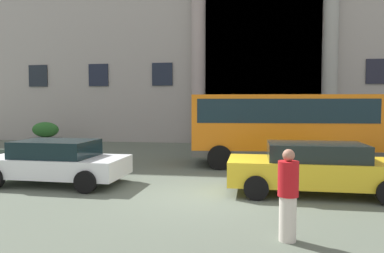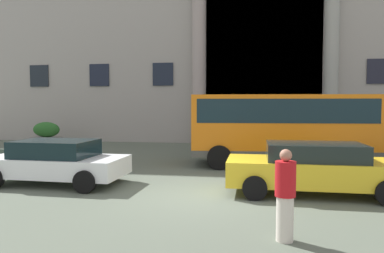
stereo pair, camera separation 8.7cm
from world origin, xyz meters
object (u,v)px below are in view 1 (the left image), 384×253
object	(u,v)px
hedge_planter_entrance_right	(305,138)
hedge_planter_far_east	(380,140)
orange_minibus	(282,123)
parked_coupe_end	(315,168)
hedge_planter_east	(46,134)
pedestrian_man_red_shirt	(288,195)
parked_compact_extra	(56,161)

from	to	relation	value
hedge_planter_entrance_right	hedge_planter_far_east	xyz separation A→B (m)	(3.55, -0.45, -0.00)
orange_minibus	hedge_planter_far_east	xyz separation A→B (m)	(5.21, 4.79, -1.03)
parked_coupe_end	hedge_planter_east	bearing A→B (deg)	144.67
orange_minibus	hedge_planter_far_east	world-z (taller)	orange_minibus
hedge_planter_entrance_right	pedestrian_man_red_shirt	size ratio (longest dim) A/B	1.12
parked_coupe_end	pedestrian_man_red_shirt	distance (m)	3.71
parked_compact_extra	parked_coupe_end	world-z (taller)	parked_coupe_end
orange_minibus	parked_compact_extra	xyz separation A→B (m)	(-6.95, -4.57, -0.96)
hedge_planter_east	pedestrian_man_red_shirt	world-z (taller)	pedestrian_man_red_shirt
hedge_planter_east	orange_minibus	bearing A→B (deg)	-21.24
parked_compact_extra	pedestrian_man_red_shirt	world-z (taller)	pedestrian_man_red_shirt
hedge_planter_entrance_right	hedge_planter_east	xyz separation A→B (m)	(-14.73, -0.17, 0.04)
hedge_planter_far_east	hedge_planter_entrance_right	bearing A→B (deg)	172.72
orange_minibus	pedestrian_man_red_shirt	distance (m)	8.26
hedge_planter_entrance_right	hedge_planter_far_east	distance (m)	3.58
hedge_planter_entrance_right	parked_coupe_end	size ratio (longest dim) A/B	0.40
hedge_planter_entrance_right	orange_minibus	bearing A→B (deg)	-107.60
hedge_planter_far_east	parked_coupe_end	bearing A→B (deg)	-116.53
hedge_planter_entrance_right	hedge_planter_east	world-z (taller)	hedge_planter_east
hedge_planter_entrance_right	parked_compact_extra	xyz separation A→B (m)	(-8.62, -9.81, 0.06)
hedge_planter_entrance_right	pedestrian_man_red_shirt	distance (m)	13.63
orange_minibus	hedge_planter_east	size ratio (longest dim) A/B	4.12
hedge_planter_far_east	parked_coupe_end	size ratio (longest dim) A/B	0.44
hedge_planter_east	parked_coupe_end	distance (m)	16.69
parked_compact_extra	pedestrian_man_red_shirt	xyz separation A→B (m)	(6.40, -3.64, 0.13)
orange_minibus	parked_coupe_end	distance (m)	4.77
pedestrian_man_red_shirt	parked_coupe_end	bearing A→B (deg)	129.05
parked_coupe_end	pedestrian_man_red_shirt	world-z (taller)	pedestrian_man_red_shirt
pedestrian_man_red_shirt	hedge_planter_east	bearing A→B (deg)	-171.16
orange_minibus	hedge_planter_entrance_right	world-z (taller)	orange_minibus
hedge_planter_east	pedestrian_man_red_shirt	xyz separation A→B (m)	(12.51, -13.28, 0.15)
orange_minibus	parked_coupe_end	world-z (taller)	orange_minibus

